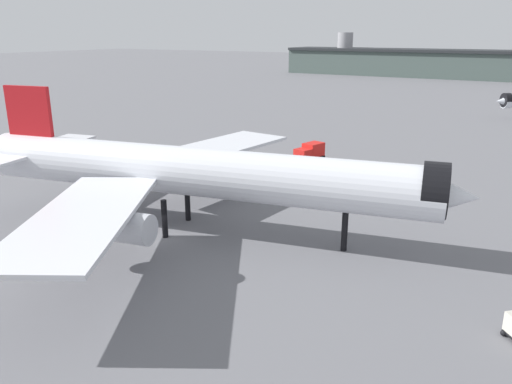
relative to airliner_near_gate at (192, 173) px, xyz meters
name	(u,v)px	position (x,y,z in m)	size (l,w,h in m)	color
ground	(161,238)	(-1.76, -3.34, -6.46)	(900.00, 900.00, 0.00)	slate
airliner_near_gate	(192,173)	(0.00, 0.00, 0.00)	(54.92, 49.50, 14.66)	silver
terminal_building	(467,64)	(-5.15, 212.81, 0.00)	(173.94, 25.16, 20.08)	#475651
service_truck_front	(310,152)	(-1.92, 34.06, -4.87)	(3.69, 5.90, 3.00)	black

